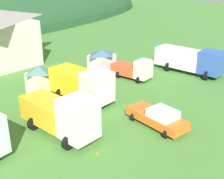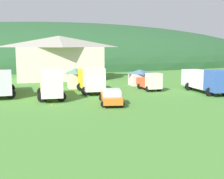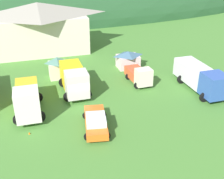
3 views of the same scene
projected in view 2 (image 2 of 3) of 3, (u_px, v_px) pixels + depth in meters
The scene contains 12 objects.
ground_plane at pixel (95, 96), 37.56m from camera, with size 200.00×200.00×0.00m, color #477F33.
forested_hill_backdrop at pixel (56, 65), 95.79m from camera, with size 149.07×60.00×26.23m, color #234C28.
depot_building at pixel (59, 57), 55.37m from camera, with size 15.93×9.73×7.89m.
play_shed_cream at pixel (76, 78), 44.29m from camera, with size 2.43×2.26×2.89m.
play_shed_pink at pixel (140, 77), 47.53m from camera, with size 3.24×2.57×2.45m.
tow_truck_silver at pixel (1, 81), 37.53m from camera, with size 3.58×8.60×3.30m.
heavy_rig_striped at pixel (51, 84), 35.12m from camera, with size 3.19×7.08×3.59m.
flatbed_truck_yellow at pixel (91, 79), 39.79m from camera, with size 3.27×6.69×3.39m.
light_truck_cream at pixel (150, 82), 42.06m from camera, with size 2.52×4.87×2.48m.
box_truck_blue at pixel (206, 80), 39.84m from camera, with size 3.30×8.45×3.17m.
service_pickup_orange at pixel (111, 96), 32.22m from camera, with size 3.00×5.62×1.66m.
traffic_cone_near_pickup at pixel (52, 105), 31.69m from camera, with size 0.36×0.36×0.48m, color orange.
Camera 2 is at (-7.39, -36.36, 6.25)m, focal length 48.79 mm.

